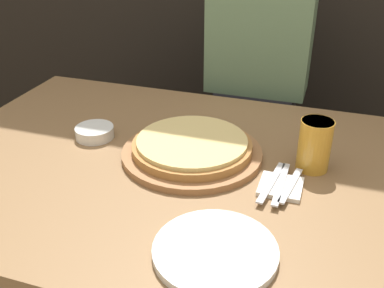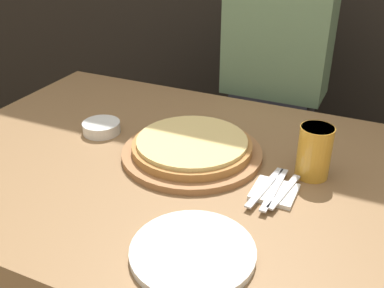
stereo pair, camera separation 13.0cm
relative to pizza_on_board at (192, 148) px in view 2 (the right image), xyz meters
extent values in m
cube|color=olive|center=(0.01, -0.06, -0.39)|extent=(1.57, 1.04, 0.72)
cylinder|color=#99663D|center=(0.00, 0.00, -0.02)|extent=(0.41, 0.41, 0.02)
cylinder|color=#A87038|center=(0.00, 0.00, 0.01)|extent=(0.35, 0.35, 0.02)
cylinder|color=#E0C175|center=(0.00, 0.00, 0.02)|extent=(0.32, 0.32, 0.01)
cylinder|color=gold|center=(0.34, 0.04, 0.05)|extent=(0.09, 0.09, 0.15)
cylinder|color=white|center=(0.34, 0.04, 0.11)|extent=(0.09, 0.09, 0.02)
cylinder|color=silver|center=(0.18, -0.38, -0.02)|extent=(0.27, 0.27, 0.02)
cylinder|color=silver|center=(-0.33, 0.02, -0.01)|extent=(0.12, 0.12, 0.04)
cube|color=white|center=(0.27, -0.09, -0.02)|extent=(0.11, 0.11, 0.01)
cube|color=silver|center=(0.25, -0.09, -0.01)|extent=(0.04, 0.21, 0.00)
cube|color=silver|center=(0.27, -0.09, -0.01)|extent=(0.02, 0.21, 0.00)
cube|color=silver|center=(0.30, -0.09, -0.01)|extent=(0.04, 0.18, 0.00)
cube|color=#33333D|center=(0.07, 0.64, -0.40)|extent=(0.32, 0.20, 0.70)
cube|color=slate|center=(0.07, 0.64, 0.16)|extent=(0.39, 0.20, 0.42)
camera|label=1|loc=(0.36, -1.09, 0.64)|focal=42.00mm
camera|label=2|loc=(0.48, -1.04, 0.64)|focal=42.00mm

